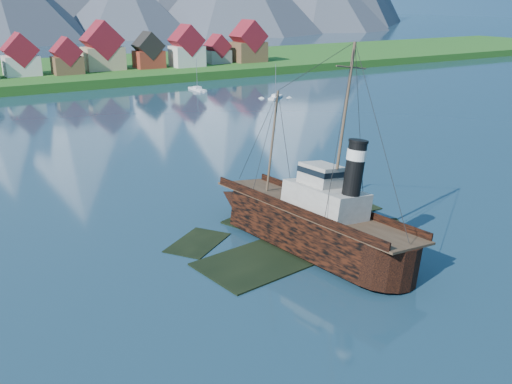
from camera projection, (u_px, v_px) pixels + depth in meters
ground at (288, 244)px, 67.96m from camera, size 1400.00×1400.00×0.00m
shoal at (290, 238)px, 70.69m from camera, size 31.71×21.24×1.14m
shore_bank at (21, 78)px, 205.26m from camera, size 600.00×80.00×3.20m
seawall at (45, 93)px, 174.57m from camera, size 600.00×2.50×2.00m
tugboat_wreck at (302, 219)px, 67.37m from camera, size 7.34×31.64×25.08m
sailboat_d at (275, 98)px, 164.98m from camera, size 7.08×6.12×10.27m
sailboat_e at (197, 90)px, 178.97m from camera, size 2.29×8.95×10.37m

